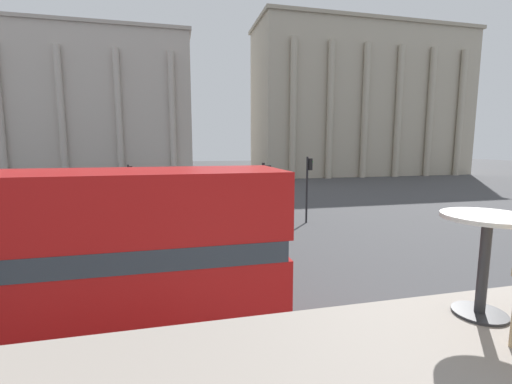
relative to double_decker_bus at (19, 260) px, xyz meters
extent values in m
cylinder|color=black|center=(4.20, 1.25, -1.79)|extent=(0.97, 0.22, 0.97)
cylinder|color=black|center=(4.20, -1.25, -1.79)|extent=(0.97, 0.22, 0.97)
cube|color=#B71414|center=(0.00, 0.00, -0.93)|extent=(11.20, 2.50, 1.73)
cube|color=#2D3842|center=(0.00, 0.00, 0.16)|extent=(10.98, 2.52, 0.45)
cube|color=#B71414|center=(0.00, 0.00, 1.10)|extent=(11.20, 2.50, 1.44)
cylinder|color=#2D2D30|center=(5.33, -5.94, 1.17)|extent=(0.36, 0.36, 0.02)
cylinder|color=#2D2D30|center=(5.33, -5.94, 1.52)|extent=(0.07, 0.07, 0.68)
cylinder|color=silver|center=(5.33, -5.94, 1.87)|extent=(0.60, 0.60, 0.03)
cube|color=#BCB2A8|center=(-8.05, 50.35, 8.32)|extent=(27.79, 10.21, 21.18)
cube|color=#ADA399|center=(-8.05, 50.35, 19.16)|extent=(28.39, 10.81, 0.50)
cylinder|color=#BCB2A8|center=(-11.75, 44.80, 6.73)|extent=(0.90, 0.90, 18.01)
cylinder|color=#BCB2A8|center=(-4.34, 44.80, 6.73)|extent=(0.90, 0.90, 18.01)
cylinder|color=#BCB2A8|center=(3.07, 44.80, 6.73)|extent=(0.90, 0.90, 18.01)
cube|color=#B2A893|center=(32.44, 42.78, 8.78)|extent=(33.72, 10.82, 22.11)
cube|color=#A39984|center=(32.44, 42.78, 20.09)|extent=(34.32, 11.42, 0.50)
cylinder|color=#B2A893|center=(18.95, 36.92, 7.12)|extent=(0.90, 0.90, 18.80)
cylinder|color=#B2A893|center=(24.35, 36.92, 7.12)|extent=(0.90, 0.90, 18.80)
cylinder|color=#B2A893|center=(29.74, 36.92, 7.12)|extent=(0.90, 0.90, 18.80)
cylinder|color=#B2A893|center=(35.14, 36.92, 7.12)|extent=(0.90, 0.90, 18.80)
cylinder|color=#B2A893|center=(40.53, 36.92, 7.12)|extent=(0.90, 0.90, 18.80)
cylinder|color=#B2A893|center=(45.93, 36.92, 7.12)|extent=(0.90, 0.90, 18.80)
cylinder|color=black|center=(6.57, 5.06, -0.29)|extent=(0.12, 0.12, 3.97)
cube|color=black|center=(6.75, 5.06, 1.24)|extent=(0.20, 0.24, 0.70)
sphere|color=green|center=(6.86, 5.06, 1.39)|extent=(0.14, 0.14, 0.14)
cylinder|color=black|center=(10.84, 11.16, -0.29)|extent=(0.12, 0.12, 3.98)
cube|color=black|center=(11.02, 11.16, 1.25)|extent=(0.20, 0.24, 0.70)
sphere|color=green|center=(11.13, 11.16, 1.40)|extent=(0.14, 0.14, 0.14)
cylinder|color=black|center=(-0.01, 17.76, -0.64)|extent=(0.12, 0.12, 3.28)
cube|color=black|center=(0.17, 17.76, 0.55)|extent=(0.20, 0.24, 0.70)
sphere|color=gold|center=(0.28, 17.76, 0.70)|extent=(0.14, 0.14, 0.14)
cylinder|color=black|center=(6.16, 18.18, -1.98)|extent=(0.60, 0.18, 0.60)
cylinder|color=black|center=(6.16, 16.43, -1.98)|extent=(0.60, 0.18, 0.60)
cylinder|color=black|center=(3.36, 18.18, -1.98)|extent=(0.60, 0.18, 0.60)
cylinder|color=black|center=(3.36, 16.43, -1.98)|extent=(0.60, 0.18, 0.60)
cube|color=black|center=(4.76, 17.30, -1.70)|extent=(4.20, 1.75, 0.55)
cube|color=#2D3842|center=(4.56, 17.30, -1.18)|extent=(1.89, 1.61, 0.50)
cylinder|color=black|center=(-1.37, 10.54, -1.98)|extent=(0.60, 0.18, 0.60)
cylinder|color=black|center=(-1.37, 8.79, -1.98)|extent=(0.60, 0.18, 0.60)
cylinder|color=black|center=(-4.17, 10.54, -1.98)|extent=(0.60, 0.18, 0.60)
cylinder|color=black|center=(-4.17, 8.79, -1.98)|extent=(0.60, 0.18, 0.60)
cube|color=silver|center=(-2.77, 9.67, -1.70)|extent=(4.20, 1.75, 0.55)
cube|color=#2D3842|center=(-2.97, 9.67, -1.18)|extent=(1.89, 1.61, 0.50)
cylinder|color=#282B33|center=(-0.06, 14.90, -1.87)|extent=(0.14, 0.14, 0.81)
cylinder|color=#282B33|center=(0.12, 14.90, -1.87)|extent=(0.14, 0.14, 0.81)
cylinder|color=#606638|center=(0.03, 14.90, -1.15)|extent=(0.32, 0.32, 0.64)
sphere|color=tan|center=(0.03, 14.90, -0.71)|extent=(0.22, 0.22, 0.22)
cylinder|color=#282B33|center=(2.36, 11.30, -1.86)|extent=(0.14, 0.14, 0.84)
cylinder|color=#282B33|center=(2.54, 11.30, -1.86)|extent=(0.14, 0.14, 0.84)
cylinder|color=slate|center=(2.45, 11.30, -1.11)|extent=(0.32, 0.32, 0.66)
sphere|color=tan|center=(2.45, 11.30, -0.67)|extent=(0.23, 0.23, 0.23)
camera|label=1|loc=(3.23, -7.82, 2.36)|focal=24.00mm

